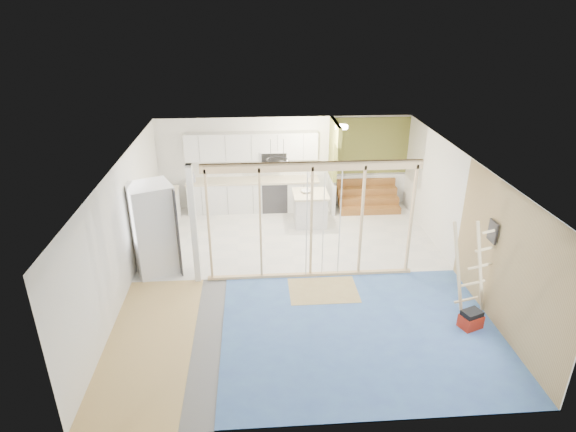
{
  "coord_description": "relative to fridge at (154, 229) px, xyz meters",
  "views": [
    {
      "loc": [
        -0.83,
        -8.92,
        5.45
      ],
      "look_at": [
        -0.14,
        0.6,
        1.18
      ],
      "focal_mm": 30.0,
      "sensor_mm": 36.0,
      "label": 1
    }
  ],
  "objects": [
    {
      "name": "bowl",
      "position": [
        3.51,
        2.2,
        -0.08
      ],
      "size": [
        0.31,
        0.31,
        0.07
      ],
      "primitive_type": "imported",
      "rotation": [
        0.0,
        0.0,
        0.17
      ],
      "color": "silver",
      "rests_on": "island"
    },
    {
      "name": "green_partition",
      "position": [
        5.07,
        3.13,
        -0.06
      ],
      "size": [
        2.25,
        1.51,
        2.6
      ],
      "color": "olive",
      "rests_on": "room"
    },
    {
      "name": "ceiling_light",
      "position": [
        4.43,
        2.47,
        1.53
      ],
      "size": [
        0.32,
        0.32,
        0.08
      ],
      "primitive_type": "cylinder",
      "color": "#FFEABF",
      "rests_on": "room"
    },
    {
      "name": "stud_frame",
      "position": [
        2.78,
        -0.53,
        0.58
      ],
      "size": [
        4.66,
        0.14,
        2.6
      ],
      "color": "#DEB488",
      "rests_on": "room"
    },
    {
      "name": "soap_bottle_a",
      "position": [
        0.53,
        3.08,
        0.07
      ],
      "size": [
        0.13,
        0.13,
        0.28
      ],
      "primitive_type": "imported",
      "rotation": [
        0.0,
        0.0,
        0.27
      ],
      "color": "#A2A4B5",
      "rests_on": "base_cabinets"
    },
    {
      "name": "pot_rack",
      "position": [
        2.72,
        1.36,
        0.99
      ],
      "size": [
        0.52,
        0.52,
        0.72
      ],
      "color": "black",
      "rests_on": "room"
    },
    {
      "name": "room",
      "position": [
        3.03,
        -0.53,
        0.29
      ],
      "size": [
        7.01,
        8.01,
        2.61
      ],
      "color": "slate",
      "rests_on": "ground"
    },
    {
      "name": "upper_cabinets",
      "position": [
        2.19,
        3.28,
        0.81
      ],
      "size": [
        3.6,
        0.41,
        0.85
      ],
      "color": "silver",
      "rests_on": "room"
    },
    {
      "name": "island",
      "position": [
        3.63,
        2.13,
        -0.56
      ],
      "size": [
        0.91,
        0.91,
        0.89
      ],
      "rotation": [
        0.0,
        0.0,
        -0.0
      ],
      "color": "silver",
      "rests_on": "room"
    },
    {
      "name": "floor_overlays",
      "position": [
        3.1,
        -0.47,
        -1.0
      ],
      "size": [
        7.0,
        8.0,
        0.03
      ],
      "color": "silver",
      "rests_on": "room"
    },
    {
      "name": "soap_bottle_b",
      "position": [
        3.73,
        3.26,
        0.02
      ],
      "size": [
        0.11,
        0.11,
        0.18
      ],
      "primitive_type": "imported",
      "rotation": [
        0.0,
        0.0,
        -0.39
      ],
      "color": "silver",
      "rests_on": "base_cabinets"
    },
    {
      "name": "base_cabinets",
      "position": [
        1.42,
        2.83,
        -0.54
      ],
      "size": [
        4.45,
        2.24,
        0.93
      ],
      "color": "silver",
      "rests_on": "room"
    },
    {
      "name": "toolbox",
      "position": [
        6.03,
        -2.53,
        -0.83
      ],
      "size": [
        0.46,
        0.4,
        0.36
      ],
      "rotation": [
        0.0,
        0.0,
        0.37
      ],
      "color": "#A1200E",
      "rests_on": "room"
    },
    {
      "name": "electrical_panel",
      "position": [
        6.46,
        -1.93,
        0.64
      ],
      "size": [
        0.04,
        0.3,
        0.4
      ],
      "primitive_type": "cube",
      "color": "#333237",
      "rests_on": "room"
    },
    {
      "name": "fridge",
      "position": [
        0.0,
        0.0,
        0.0
      ],
      "size": [
        1.17,
        1.12,
        2.01
      ],
      "rotation": [
        0.0,
        0.0,
        0.43
      ],
      "color": "silver",
      "rests_on": "room"
    },
    {
      "name": "sheathing_panel",
      "position": [
        6.51,
        -2.53,
        0.29
      ],
      "size": [
        0.02,
        4.0,
        2.6
      ],
      "primitive_type": "cube",
      "color": "tan",
      "rests_on": "room"
    },
    {
      "name": "ladder",
      "position": [
        6.13,
        -2.02,
        -0.03
      ],
      "size": [
        1.02,
        0.05,
        1.9
      ],
      "rotation": [
        0.0,
        0.0,
        0.01
      ],
      "color": "#CEB37E",
      "rests_on": "room"
    }
  ]
}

